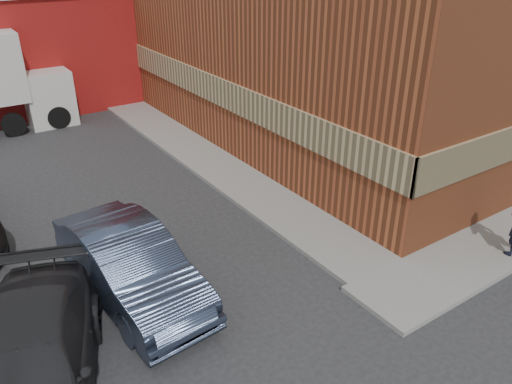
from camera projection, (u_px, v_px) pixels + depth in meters
ground at (357, 283)px, 11.50m from camera, size 90.00×90.00×0.00m
brick_building at (362, 6)px, 20.28m from camera, size 14.25×18.25×9.36m
sidewalk_west at (196, 152)px, 18.42m from camera, size 1.80×18.00×0.12m
sedan at (130, 265)px, 10.78m from camera, size 2.06×4.94×1.59m
suv_b at (28, 370)px, 8.18m from camera, size 3.86×5.71×1.54m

